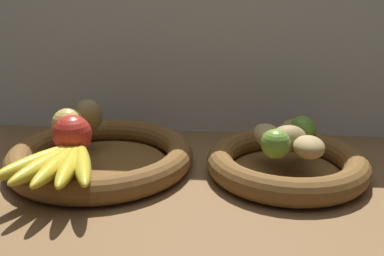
% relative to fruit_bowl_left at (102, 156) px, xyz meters
% --- Properties ---
extents(ground_plane, '(1.40, 0.90, 0.03)m').
position_rel_fruit_bowl_left_xyz_m(ground_plane, '(0.20, -0.03, -0.04)').
color(ground_plane, brown).
extents(back_wall, '(1.40, 0.03, 0.55)m').
position_rel_fruit_bowl_left_xyz_m(back_wall, '(0.20, 0.27, 0.25)').
color(back_wall, silver).
rests_on(back_wall, ground_plane).
extents(fruit_bowl_left, '(0.38, 0.38, 0.05)m').
position_rel_fruit_bowl_left_xyz_m(fruit_bowl_left, '(0.00, 0.00, 0.00)').
color(fruit_bowl_left, brown).
rests_on(fruit_bowl_left, ground_plane).
extents(fruit_bowl_right, '(0.32, 0.32, 0.05)m').
position_rel_fruit_bowl_left_xyz_m(fruit_bowl_right, '(0.38, 0.00, 0.00)').
color(fruit_bowl_right, brown).
rests_on(fruit_bowl_right, ground_plane).
extents(apple_red_front, '(0.07, 0.07, 0.07)m').
position_rel_fruit_bowl_left_xyz_m(apple_red_front, '(-0.04, -0.05, 0.07)').
color(apple_red_front, red).
rests_on(apple_red_front, fruit_bowl_left).
extents(apple_golden_left, '(0.07, 0.07, 0.07)m').
position_rel_fruit_bowl_left_xyz_m(apple_golden_left, '(-0.07, 0.02, 0.06)').
color(apple_golden_left, '#DBB756').
rests_on(apple_golden_left, fruit_bowl_left).
extents(pear_brown, '(0.08, 0.08, 0.07)m').
position_rel_fruit_bowl_left_xyz_m(pear_brown, '(-0.05, 0.07, 0.06)').
color(pear_brown, olive).
rests_on(pear_brown, fruit_bowl_left).
extents(banana_bunch_front, '(0.18, 0.20, 0.03)m').
position_rel_fruit_bowl_left_xyz_m(banana_bunch_front, '(-0.03, -0.14, 0.04)').
color(banana_bunch_front, gold).
rests_on(banana_bunch_front, fruit_bowl_left).
extents(potato_back, '(0.08, 0.08, 0.05)m').
position_rel_fruit_bowl_left_xyz_m(potato_back, '(0.40, 0.05, 0.05)').
color(potato_back, '#A38451').
rests_on(potato_back, fruit_bowl_right).
extents(potato_small, '(0.06, 0.07, 0.04)m').
position_rel_fruit_bowl_left_xyz_m(potato_small, '(0.41, -0.03, 0.05)').
color(potato_small, tan).
rests_on(potato_small, fruit_bowl_right).
extents(potato_large, '(0.08, 0.07, 0.05)m').
position_rel_fruit_bowl_left_xyz_m(potato_large, '(0.38, 0.00, 0.05)').
color(potato_large, '#A38451').
rests_on(potato_large, fruit_bowl_right).
extents(potato_oblong, '(0.07, 0.09, 0.04)m').
position_rel_fruit_bowl_left_xyz_m(potato_oblong, '(0.34, 0.03, 0.05)').
color(potato_oblong, tan).
rests_on(potato_oblong, fruit_bowl_right).
extents(lime_near, '(0.06, 0.06, 0.06)m').
position_rel_fruit_bowl_left_xyz_m(lime_near, '(0.35, -0.04, 0.06)').
color(lime_near, '#6B9E33').
rests_on(lime_near, fruit_bowl_right).
extents(lime_far, '(0.06, 0.06, 0.06)m').
position_rel_fruit_bowl_left_xyz_m(lime_far, '(0.41, 0.04, 0.06)').
color(lime_far, olive).
rests_on(lime_far, fruit_bowl_right).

